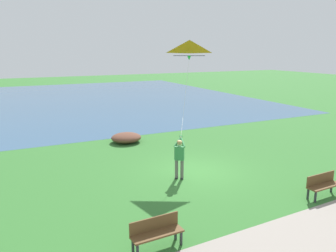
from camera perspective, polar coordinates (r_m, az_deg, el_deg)
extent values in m
plane|color=#33702D|center=(15.32, 4.99, -7.80)|extent=(120.00, 120.00, 0.00)
cube|color=#385B7F|center=(38.13, -20.44, 3.96)|extent=(36.00, 44.00, 0.01)
cube|color=#232328|center=(14.48, 1.47, -8.88)|extent=(0.26, 0.23, 0.06)
cylinder|color=slate|center=(14.31, 1.47, -7.35)|extent=(0.14, 0.14, 0.82)
cube|color=#232328|center=(14.45, 2.42, -8.95)|extent=(0.26, 0.23, 0.06)
cylinder|color=slate|center=(14.28, 2.43, -7.41)|extent=(0.14, 0.14, 0.82)
cube|color=#38894C|center=(14.06, 1.97, -4.67)|extent=(0.41, 0.45, 0.60)
sphere|color=tan|center=(13.93, 1.99, -2.87)|extent=(0.22, 0.22, 0.22)
ellipsoid|color=tan|center=(13.91, 1.98, -2.73)|extent=(0.31, 0.31, 0.13)
cylinder|color=#38894C|center=(14.16, 1.77, -2.65)|extent=(0.31, 0.54, 0.43)
cylinder|color=#38894C|center=(14.13, 2.47, -2.68)|extent=(0.56, 0.16, 0.43)
sphere|color=tan|center=(14.26, 2.22, -1.99)|extent=(0.10, 0.10, 0.10)
pyramid|color=orange|center=(15.93, 3.72, 13.01)|extent=(1.34, 1.73, 0.64)
cone|color=green|center=(16.26, 3.66, 11.60)|extent=(0.27, 0.27, 0.22)
cylinder|color=black|center=(16.25, 3.66, 11.99)|extent=(0.72, 1.36, 0.02)
cylinder|color=silver|center=(15.16, 2.98, 5.16)|extent=(2.02, 1.50, 3.26)
cube|color=brown|center=(13.89, 25.32, -9.30)|extent=(0.51, 1.52, 0.05)
cube|color=brown|center=(13.92, 24.78, -8.21)|extent=(0.11, 1.50, 0.40)
cube|color=#2D2D33|center=(14.57, 26.32, -9.33)|extent=(0.06, 0.06, 0.45)
cube|color=#2D2D33|center=(13.38, 24.04, -11.06)|extent=(0.06, 0.06, 0.45)
cube|color=#2D2D33|center=(13.56, 22.96, -10.64)|extent=(0.06, 0.06, 0.45)
cube|color=brown|center=(9.63, -1.85, -18.09)|extent=(0.51, 1.52, 0.05)
cube|color=brown|center=(9.66, -2.38, -16.43)|extent=(0.11, 1.50, 0.40)
cube|color=#2D2D33|center=(9.90, 2.27, -18.67)|extent=(0.06, 0.06, 0.45)
cube|color=#2D2D33|center=(10.14, 1.30, -17.85)|extent=(0.06, 0.06, 0.45)
cube|color=#2D2D33|center=(9.39, -5.28, -20.65)|extent=(0.06, 0.06, 0.45)
cube|color=#2D2D33|center=(9.64, -6.07, -19.70)|extent=(0.06, 0.06, 0.45)
ellipsoid|color=brown|center=(20.05, -7.19, -2.00)|extent=(1.69, 1.80, 0.56)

